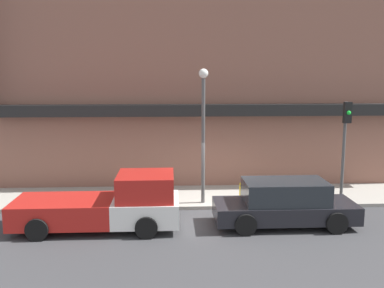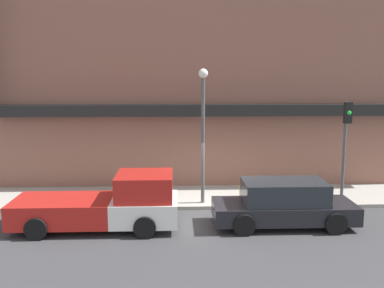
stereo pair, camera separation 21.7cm
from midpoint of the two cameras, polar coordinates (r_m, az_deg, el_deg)
ground_plane at (r=16.45m, az=2.80°, el=-8.73°), size 80.00×80.00×0.00m
sidewalk at (r=17.91m, az=2.30°, el=-6.99°), size 36.00×3.11×0.13m
building at (r=20.22m, az=1.57°, el=10.34°), size 19.80×3.80×10.94m
pickup_truck at (r=14.59m, az=-11.47°, el=-7.95°), size 5.41×2.19×1.84m
parked_car at (r=14.92m, az=11.82°, el=-7.79°), size 4.76×1.99×1.55m
fire_hydrant at (r=17.34m, az=6.27°, el=-6.19°), size 0.18×0.18×0.69m
street_lamp at (r=16.21m, az=1.13°, el=3.29°), size 0.36×0.36×5.16m
traffic_light at (r=17.35m, az=19.43°, el=1.25°), size 0.28×0.42×3.92m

